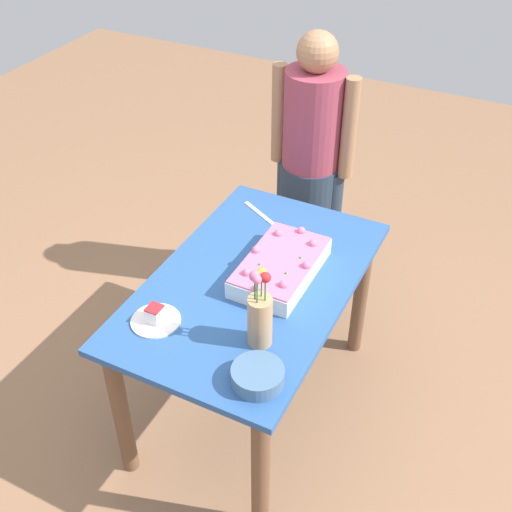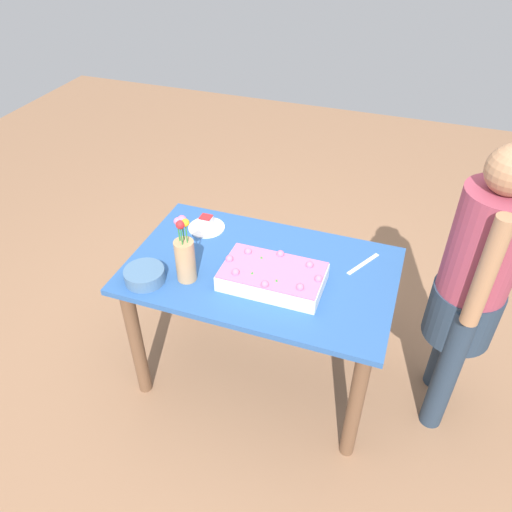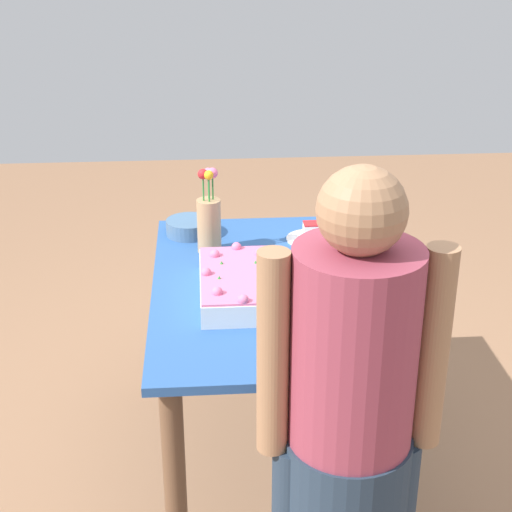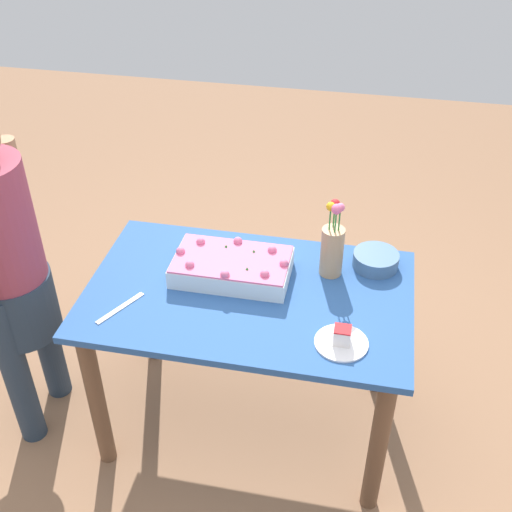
{
  "view_description": "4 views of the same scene",
  "coord_description": "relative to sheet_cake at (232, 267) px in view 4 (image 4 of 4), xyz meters",
  "views": [
    {
      "loc": [
        -1.8,
        -0.92,
        2.47
      ],
      "look_at": [
        0.06,
        0.01,
        0.85
      ],
      "focal_mm": 45.0,
      "sensor_mm": 36.0,
      "label": 1
    },
    {
      "loc": [
        0.59,
        -1.74,
        2.28
      ],
      "look_at": [
        -0.03,
        0.02,
        0.81
      ],
      "focal_mm": 35.0,
      "sensor_mm": 36.0,
      "label": 2
    },
    {
      "loc": [
        2.48,
        -0.21,
        1.98
      ],
      "look_at": [
        0.08,
        -0.03,
        0.91
      ],
      "focal_mm": 55.0,
      "sensor_mm": 36.0,
      "label": 3
    },
    {
      "loc": [
        -0.41,
        1.89,
        2.36
      ],
      "look_at": [
        -0.01,
        -0.09,
        0.88
      ],
      "focal_mm": 45.0,
      "sensor_mm": 36.0,
      "label": 4
    }
  ],
  "objects": [
    {
      "name": "ground_plane",
      "position": [
        -0.09,
        0.09,
        -0.81
      ],
      "size": [
        8.0,
        8.0,
        0.0
      ],
      "primitive_type": "plane",
      "color": "#94694B"
    },
    {
      "name": "dining_table",
      "position": [
        -0.09,
        0.09,
        -0.18
      ],
      "size": [
        1.27,
        0.78,
        0.76
      ],
      "color": "#2B5697",
      "rests_on": "ground_plane"
    },
    {
      "name": "sheet_cake",
      "position": [
        0.0,
        0.0,
        0.0
      ],
      "size": [
        0.46,
        0.27,
        0.11
      ],
      "color": "white",
      "rests_on": "dining_table"
    },
    {
      "name": "serving_plate_with_slice",
      "position": [
        -0.47,
        0.31,
        -0.02
      ],
      "size": [
        0.19,
        0.19,
        0.07
      ],
      "color": "white",
      "rests_on": "dining_table"
    },
    {
      "name": "cake_knife",
      "position": [
        0.37,
        0.28,
        -0.04
      ],
      "size": [
        0.12,
        0.21,
        0.0
      ],
      "primitive_type": "cube",
      "rotation": [
        0.0,
        0.0,
        4.22
      ],
      "color": "silver",
      "rests_on": "dining_table"
    },
    {
      "name": "flower_vase",
      "position": [
        -0.39,
        -0.1,
        0.08
      ],
      "size": [
        0.09,
        0.09,
        0.33
      ],
      "color": "tan",
      "rests_on": "dining_table"
    },
    {
      "name": "fruit_bowl",
      "position": [
        -0.56,
        -0.17,
        -0.01
      ],
      "size": [
        0.19,
        0.19,
        0.06
      ],
      "primitive_type": "cylinder",
      "color": "#486C91",
      "rests_on": "dining_table"
    },
    {
      "name": "person_standing",
      "position": [
        0.85,
        0.22,
        0.05
      ],
      "size": [
        0.31,
        0.45,
        1.49
      ],
      "rotation": [
        0.0,
        0.0,
        3.14
      ],
      "color": "#263648",
      "rests_on": "ground_plane"
    }
  ]
}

